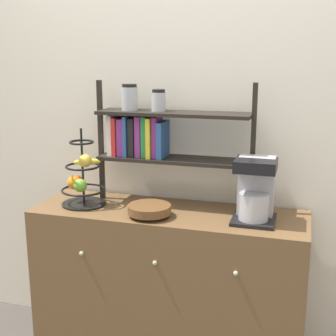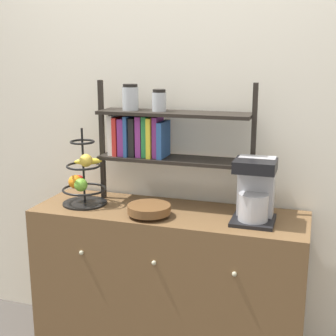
# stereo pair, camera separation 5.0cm
# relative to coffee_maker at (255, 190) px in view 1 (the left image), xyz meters

# --- Properties ---
(wall_back) EXTENTS (7.00, 0.05, 2.60)m
(wall_back) POSITION_rel_coffee_maker_xyz_m (-0.45, 0.28, 0.28)
(wall_back) COLOR silver
(wall_back) RESTS_ON ground_plane
(sideboard) EXTENTS (1.44, 0.47, 0.86)m
(sideboard) POSITION_rel_coffee_maker_xyz_m (-0.45, 0.01, -0.59)
(sideboard) COLOR brown
(sideboard) RESTS_ON ground_plane
(coffee_maker) EXTENTS (0.21, 0.22, 0.31)m
(coffee_maker) POSITION_rel_coffee_maker_xyz_m (0.00, 0.00, 0.00)
(coffee_maker) COLOR black
(coffee_maker) RESTS_ON sideboard
(fruit_stand) EXTENTS (0.24, 0.24, 0.42)m
(fruit_stand) POSITION_rel_coffee_maker_xyz_m (-0.93, -0.02, -0.02)
(fruit_stand) COLOR black
(fruit_stand) RESTS_ON sideboard
(wooden_bowl) EXTENTS (0.22, 0.22, 0.06)m
(wooden_bowl) POSITION_rel_coffee_maker_xyz_m (-0.51, -0.10, -0.12)
(wooden_bowl) COLOR brown
(wooden_bowl) RESTS_ON sideboard
(shelf_hutch) EXTENTS (0.86, 0.20, 0.67)m
(shelf_hutch) POSITION_rel_coffee_maker_xyz_m (-0.57, 0.13, 0.24)
(shelf_hutch) COLOR black
(shelf_hutch) RESTS_ON sideboard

